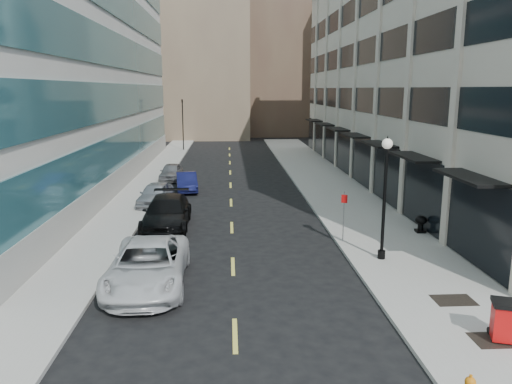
{
  "coord_description": "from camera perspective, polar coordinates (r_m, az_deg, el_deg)",
  "views": [
    {
      "loc": [
        -0.14,
        -11.92,
        7.33
      ],
      "look_at": [
        1.12,
        10.6,
        2.65
      ],
      "focal_mm": 35.0,
      "sensor_mm": 36.0,
      "label": 1
    }
  ],
  "objects": [
    {
      "name": "sidewalk_right",
      "position": [
        33.62,
        10.02,
        -0.92
      ],
      "size": [
        5.0,
        80.0,
        0.15
      ],
      "primitive_type": "cube",
      "color": "#9C988E",
      "rests_on": "ground"
    },
    {
      "name": "skyline_brown",
      "position": [
        84.87,
        2.45,
        18.26
      ],
      "size": [
        12.0,
        16.0,
        34.0
      ],
      "primitive_type": "cube",
      "color": "brown",
      "rests_on": "ground"
    },
    {
      "name": "ground",
      "position": [
        14.0,
        -2.29,
        -19.86
      ],
      "size": [
        160.0,
        160.0,
        0.0
      ],
      "primitive_type": "plane",
      "color": "black",
      "rests_on": "ground"
    },
    {
      "name": "building_left",
      "position": [
        42.1,
        -26.1,
        14.2
      ],
      "size": [
        16.14,
        46.0,
        20.0
      ],
      "color": "beige",
      "rests_on": "ground"
    },
    {
      "name": "traffic_signal",
      "position": [
        60.18,
        -8.43,
        10.07
      ],
      "size": [
        0.66,
        0.66,
        6.98
      ],
      "color": "black",
      "rests_on": "ground"
    },
    {
      "name": "grate_mid",
      "position": [
        16.69,
        25.77,
        -14.99
      ],
      "size": [
        1.4,
        1.0,
        0.01
      ],
      "primitive_type": "cube",
      "color": "black",
      "rests_on": "sidewalk_right"
    },
    {
      "name": "trash_bin",
      "position": [
        16.51,
        26.53,
        -12.88
      ],
      "size": [
        0.94,
        0.94,
        1.21
      ],
      "rotation": [
        0.0,
        0.0,
        -0.33
      ],
      "color": "#BB0C0C",
      "rests_on": "sidewalk_right"
    },
    {
      "name": "car_white_van",
      "position": [
        19.31,
        -12.25,
        -8.18
      ],
      "size": [
        2.92,
        6.14,
        1.69
      ],
      "primitive_type": "imported",
      "rotation": [
        0.0,
        0.0,
        0.02
      ],
      "color": "silver",
      "rests_on": "ground"
    },
    {
      "name": "car_grey_sedan",
      "position": [
        41.15,
        -9.66,
        2.27
      ],
      "size": [
        1.8,
        4.08,
        1.37
      ],
      "primitive_type": "imported",
      "rotation": [
        0.0,
        0.0,
        -0.05
      ],
      "color": "slate",
      "rests_on": "ground"
    },
    {
      "name": "building_right",
      "position": [
        42.53,
        21.06,
        13.21
      ],
      "size": [
        15.3,
        46.5,
        18.25
      ],
      "color": "beige",
      "rests_on": "ground"
    },
    {
      "name": "skyline_stone",
      "position": [
        80.05,
        10.19,
        13.46
      ],
      "size": [
        10.0,
        14.0,
        20.0
      ],
      "primitive_type": "cube",
      "color": "beige",
      "rests_on": "ground"
    },
    {
      "name": "urn_planter",
      "position": [
        26.72,
        18.32,
        -3.3
      ],
      "size": [
        0.62,
        0.62,
        0.86
      ],
      "rotation": [
        0.0,
        0.0,
        -0.02
      ],
      "color": "black",
      "rests_on": "sidewalk_right"
    },
    {
      "name": "road_centerline",
      "position": [
        29.84,
        -2.83,
        -2.5
      ],
      "size": [
        0.15,
        68.2,
        0.01
      ],
      "color": "#D8CC4C",
      "rests_on": "ground"
    },
    {
      "name": "skyline_tan_far",
      "position": [
        91.06,
        -12.31,
        13.78
      ],
      "size": [
        12.0,
        14.0,
        22.0
      ],
      "primitive_type": "cube",
      "color": "#7C6A51",
      "rests_on": "ground"
    },
    {
      "name": "car_blue_sedan",
      "position": [
        36.66,
        -7.93,
        1.16
      ],
      "size": [
        1.93,
        4.26,
        1.36
      ],
      "primitive_type": "imported",
      "rotation": [
        0.0,
        0.0,
        0.12
      ],
      "color": "#111442",
      "rests_on": "ground"
    },
    {
      "name": "sign_post",
      "position": [
        23.97,
        10.02,
        -1.98
      ],
      "size": [
        0.27,
        0.14,
        2.45
      ],
      "rotation": [
        0.0,
        0.0,
        -0.41
      ],
      "color": "slate",
      "rests_on": "sidewalk_right"
    },
    {
      "name": "skyline_tan_near",
      "position": [
        80.29,
        -6.19,
        16.43
      ],
      "size": [
        14.0,
        18.0,
        28.0
      ],
      "primitive_type": "cube",
      "color": "#7C6A51",
      "rests_on": "ground"
    },
    {
      "name": "sidewalk_left",
      "position": [
        33.35,
        -14.11,
        -1.2
      ],
      "size": [
        3.0,
        80.0,
        0.15
      ],
      "primitive_type": "cube",
      "color": "#9C988E",
      "rests_on": "ground"
    },
    {
      "name": "car_silver_sedan",
      "position": [
        32.38,
        -11.4,
        -0.26
      ],
      "size": [
        2.21,
        4.49,
        1.47
      ],
      "primitive_type": "imported",
      "rotation": [
        0.0,
        0.0,
        -0.11
      ],
      "color": "#A0A3A9",
      "rests_on": "ground"
    },
    {
      "name": "lamppost",
      "position": [
        21.56,
        14.52,
        0.47
      ],
      "size": [
        0.44,
        0.44,
        5.3
      ],
      "color": "black",
      "rests_on": "sidewalk_right"
    },
    {
      "name": "car_black_pickup",
      "position": [
        26.93,
        -10.16,
        -2.39
      ],
      "size": [
        2.43,
        5.86,
        1.69
      ],
      "primitive_type": "imported",
      "rotation": [
        0.0,
        0.0,
        0.01
      ],
      "color": "black",
      "rests_on": "ground"
    },
    {
      "name": "grate_far",
      "position": [
        18.94,
        21.66,
        -11.41
      ],
      "size": [
        1.4,
        1.0,
        0.01
      ],
      "primitive_type": "cube",
      "color": "black",
      "rests_on": "sidewalk_right"
    }
  ]
}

